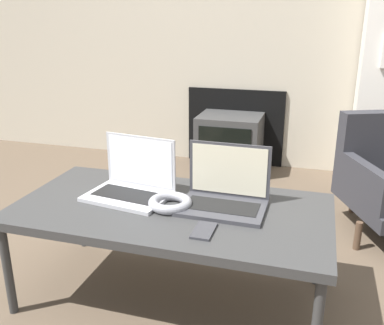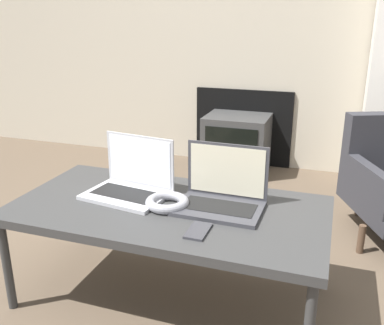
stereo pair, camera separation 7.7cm
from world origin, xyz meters
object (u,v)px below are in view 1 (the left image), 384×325
Objects in this scene: laptop_left at (132,183)px; tv at (230,143)px; laptop_right at (225,193)px; phone at (204,231)px; headphones at (171,203)px.

laptop_left is 1.63m from tv.
laptop_right reaches higher than phone.
tv is at bearing 94.55° from laptop_left.
laptop_left is 0.46m from phone.
laptop_left is at bearing -179.24° from laptop_right.
laptop_left reaches higher than headphones.
headphones is 1.35× the size of phone.
laptop_left is at bearing -93.43° from tv.
phone is (0.18, -0.16, -0.02)m from headphones.
laptop_left is 0.22m from headphones.
tv is (-0.29, 1.85, -0.21)m from phone.
laptop_right reaches higher than headphones.
laptop_left is 2.09× the size of headphones.
phone is 1.89m from tv.
tv reaches higher than phone.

